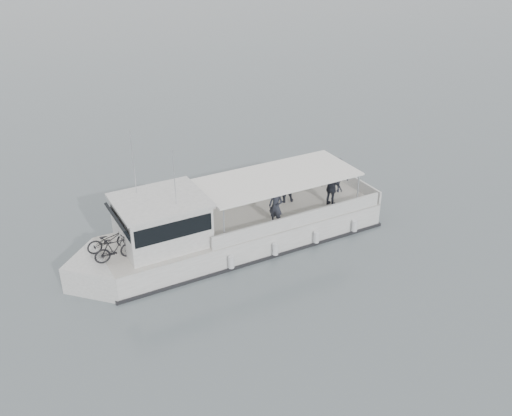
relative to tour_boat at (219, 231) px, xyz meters
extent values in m
plane|color=#505B5E|center=(-0.88, 0.92, -0.92)|extent=(1400.00, 1400.00, 0.00)
cube|color=white|center=(1.13, 0.31, -0.48)|extent=(12.16, 6.16, 1.27)
cube|color=white|center=(-4.53, -1.26, -0.48)|extent=(3.07, 3.07, 1.27)
cube|color=beige|center=(1.13, 0.31, 0.15)|extent=(12.16, 6.16, 0.06)
cube|color=black|center=(1.13, 0.31, -0.87)|extent=(12.38, 6.33, 0.18)
cube|color=white|center=(2.42, 2.24, 0.45)|extent=(7.57, 2.19, 0.59)
cube|color=white|center=(3.23, -0.67, 0.45)|extent=(7.57, 2.19, 0.59)
cube|color=white|center=(6.74, 1.87, 0.45)|extent=(0.93, 3.04, 0.59)
cube|color=white|center=(-2.27, -0.63, 1.03)|extent=(3.73, 3.39, 1.76)
cube|color=black|center=(-3.73, -1.04, 1.18)|extent=(1.18, 2.50, 1.13)
cube|color=black|center=(-2.27, -0.63, 1.33)|extent=(3.55, 3.37, 0.69)
cube|color=white|center=(-2.27, -0.63, 1.96)|extent=(3.97, 3.63, 0.10)
cube|color=white|center=(2.64, 0.73, 1.77)|extent=(7.20, 4.61, 0.08)
cylinder|color=silver|center=(-0.01, -1.43, 0.96)|extent=(0.07, 0.07, 1.62)
cylinder|color=silver|center=(-0.75, 1.21, 0.96)|extent=(0.07, 0.07, 1.62)
cylinder|color=silver|center=(6.02, 0.25, 0.96)|extent=(0.07, 0.07, 1.62)
cylinder|color=silver|center=(5.29, 2.89, 0.96)|extent=(0.07, 0.07, 1.62)
cylinder|color=silver|center=(-3.07, 0.06, 3.24)|extent=(0.04, 0.04, 2.55)
cylinder|color=silver|center=(-1.71, -1.19, 3.04)|extent=(0.04, 0.04, 2.15)
cylinder|color=silver|center=(0.18, -1.74, -0.43)|extent=(0.29, 0.29, 0.49)
cylinder|color=silver|center=(2.06, -1.22, -0.43)|extent=(0.29, 0.29, 0.49)
cylinder|color=silver|center=(3.95, -0.69, -0.43)|extent=(0.29, 0.29, 0.49)
cylinder|color=silver|center=(5.84, -0.17, -0.43)|extent=(0.29, 0.29, 0.49)
imported|color=black|center=(-4.26, -0.78, 0.59)|extent=(1.77, 1.01, 0.88)
imported|color=black|center=(-4.05, -1.53, 0.62)|extent=(1.61, 0.84, 0.93)
imported|color=#272A34|center=(2.31, -0.28, 0.98)|extent=(0.71, 0.70, 1.64)
imported|color=#272A34|center=(3.21, 1.60, 0.98)|extent=(0.85, 0.68, 1.64)
imported|color=#272A34|center=(5.06, 0.79, 0.98)|extent=(0.94, 0.99, 1.64)
imported|color=#272A34|center=(5.74, 2.00, 0.98)|extent=(1.16, 0.80, 1.64)
camera|label=1|loc=(-3.07, -19.78, 11.53)|focal=40.00mm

